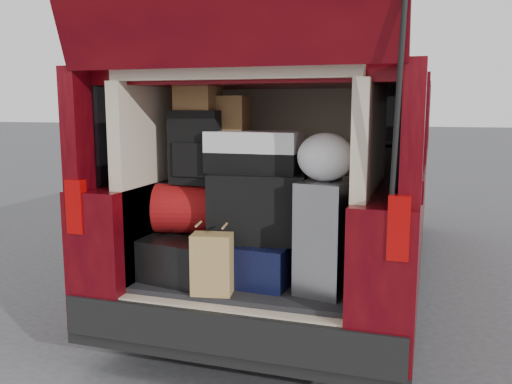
{
  "coord_description": "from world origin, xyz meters",
  "views": [
    {
      "loc": [
        0.98,
        -2.81,
        1.57
      ],
      "look_at": [
        0.01,
        0.2,
        1.06
      ],
      "focal_mm": 38.0,
      "sensor_mm": 36.0,
      "label": 1
    }
  ],
  "objects_px": {
    "backpack": "(197,147)",
    "black_soft_case": "(258,207)",
    "black_hardshell": "(191,253)",
    "silver_roller": "(329,235)",
    "navy_hardshell": "(260,258)",
    "red_duffel": "(194,209)",
    "twotone_duffel": "(254,152)",
    "kraft_bag": "(212,264)"
  },
  "relations": [
    {
      "from": "red_duffel",
      "to": "backpack",
      "type": "bearing_deg",
      "value": 28.21
    },
    {
      "from": "black_hardshell",
      "to": "black_soft_case",
      "type": "height_order",
      "value": "black_soft_case"
    },
    {
      "from": "navy_hardshell",
      "to": "silver_roller",
      "type": "relative_size",
      "value": 0.88
    },
    {
      "from": "navy_hardshell",
      "to": "red_duffel",
      "type": "xyz_separation_m",
      "value": [
        -0.42,
        -0.01,
        0.28
      ]
    },
    {
      "from": "black_soft_case",
      "to": "twotone_duffel",
      "type": "xyz_separation_m",
      "value": [
        -0.04,
        0.04,
        0.32
      ]
    },
    {
      "from": "black_hardshell",
      "to": "navy_hardshell",
      "type": "distance_m",
      "value": 0.43
    },
    {
      "from": "black_hardshell",
      "to": "black_soft_case",
      "type": "distance_m",
      "value": 0.53
    },
    {
      "from": "navy_hardshell",
      "to": "kraft_bag",
      "type": "bearing_deg",
      "value": -110.92
    },
    {
      "from": "backpack",
      "to": "red_duffel",
      "type": "bearing_deg",
      "value": -138.94
    },
    {
      "from": "kraft_bag",
      "to": "black_hardshell",
      "type": "bearing_deg",
      "value": 120.61
    },
    {
      "from": "black_hardshell",
      "to": "silver_roller",
      "type": "relative_size",
      "value": 1.0
    },
    {
      "from": "black_hardshell",
      "to": "red_duffel",
      "type": "distance_m",
      "value": 0.28
    },
    {
      "from": "backpack",
      "to": "black_soft_case",
      "type": "bearing_deg",
      "value": -4.58
    },
    {
      "from": "black_soft_case",
      "to": "backpack",
      "type": "relative_size",
      "value": 1.24
    },
    {
      "from": "kraft_bag",
      "to": "silver_roller",
      "type": "bearing_deg",
      "value": 14.79
    },
    {
      "from": "black_soft_case",
      "to": "twotone_duffel",
      "type": "height_order",
      "value": "twotone_duffel"
    },
    {
      "from": "black_hardshell",
      "to": "red_duffel",
      "type": "bearing_deg",
      "value": 88.56
    },
    {
      "from": "kraft_bag",
      "to": "black_soft_case",
      "type": "height_order",
      "value": "black_soft_case"
    },
    {
      "from": "silver_roller",
      "to": "black_soft_case",
      "type": "relative_size",
      "value": 1.12
    },
    {
      "from": "navy_hardshell",
      "to": "black_soft_case",
      "type": "relative_size",
      "value": 0.99
    },
    {
      "from": "black_hardshell",
      "to": "silver_roller",
      "type": "bearing_deg",
      "value": 8.45
    },
    {
      "from": "black_soft_case",
      "to": "backpack",
      "type": "bearing_deg",
      "value": 165.65
    },
    {
      "from": "black_soft_case",
      "to": "silver_roller",
      "type": "bearing_deg",
      "value": -15.35
    },
    {
      "from": "silver_roller",
      "to": "black_soft_case",
      "type": "height_order",
      "value": "black_soft_case"
    },
    {
      "from": "backpack",
      "to": "twotone_duffel",
      "type": "height_order",
      "value": "backpack"
    },
    {
      "from": "red_duffel",
      "to": "twotone_duffel",
      "type": "xyz_separation_m",
      "value": [
        0.38,
        0.02,
        0.36
      ]
    },
    {
      "from": "black_hardshell",
      "to": "backpack",
      "type": "xyz_separation_m",
      "value": [
        0.03,
        0.05,
        0.65
      ]
    },
    {
      "from": "black_soft_case",
      "to": "red_duffel",
      "type": "bearing_deg",
      "value": 168.47
    },
    {
      "from": "navy_hardshell",
      "to": "silver_roller",
      "type": "distance_m",
      "value": 0.47
    },
    {
      "from": "kraft_bag",
      "to": "twotone_duffel",
      "type": "distance_m",
      "value": 0.7
    },
    {
      "from": "silver_roller",
      "to": "black_hardshell",
      "type": "bearing_deg",
      "value": -170.69
    },
    {
      "from": "black_soft_case",
      "to": "backpack",
      "type": "distance_m",
      "value": 0.52
    },
    {
      "from": "navy_hardshell",
      "to": "backpack",
      "type": "height_order",
      "value": "backpack"
    },
    {
      "from": "black_soft_case",
      "to": "backpack",
      "type": "xyz_separation_m",
      "value": [
        -0.4,
        0.04,
        0.33
      ]
    },
    {
      "from": "kraft_bag",
      "to": "red_duffel",
      "type": "distance_m",
      "value": 0.49
    },
    {
      "from": "silver_roller",
      "to": "black_soft_case",
      "type": "xyz_separation_m",
      "value": [
        -0.43,
        0.05,
        0.13
      ]
    },
    {
      "from": "black_hardshell",
      "to": "kraft_bag",
      "type": "distance_m",
      "value": 0.41
    },
    {
      "from": "navy_hardshell",
      "to": "black_soft_case",
      "type": "bearing_deg",
      "value": -91.35
    },
    {
      "from": "silver_roller",
      "to": "black_soft_case",
      "type": "distance_m",
      "value": 0.45
    },
    {
      "from": "kraft_bag",
      "to": "twotone_duffel",
      "type": "relative_size",
      "value": 0.63
    },
    {
      "from": "black_hardshell",
      "to": "black_soft_case",
      "type": "xyz_separation_m",
      "value": [
        0.43,
        0.02,
        0.31
      ]
    },
    {
      "from": "navy_hardshell",
      "to": "silver_roller",
      "type": "height_order",
      "value": "silver_roller"
    }
  ]
}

